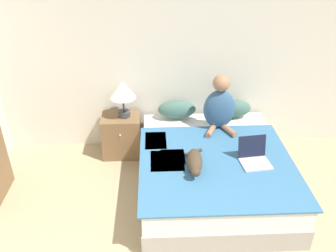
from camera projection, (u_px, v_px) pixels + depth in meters
wall_back at (185, 57)px, 4.58m from camera, size 5.89×0.05×2.55m
bed at (213, 171)px, 4.18m from camera, size 1.69×1.99×0.51m
pillow_near at (177, 109)px, 4.71m from camera, size 0.50×0.23×0.25m
pillow_far at (232, 108)px, 4.74m from camera, size 0.50×0.23×0.25m
person_sitting at (220, 106)px, 4.40m from camera, size 0.40×0.39×0.71m
cat_tabby at (195, 162)px, 3.75m from camera, size 0.22×0.59×0.17m
laptop_open at (254, 158)px, 3.87m from camera, size 0.35×0.34×0.26m
nightstand at (122, 135)px, 4.80m from camera, size 0.50×0.43×0.58m
table_lamp at (123, 91)px, 4.48m from camera, size 0.33×0.33×0.49m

